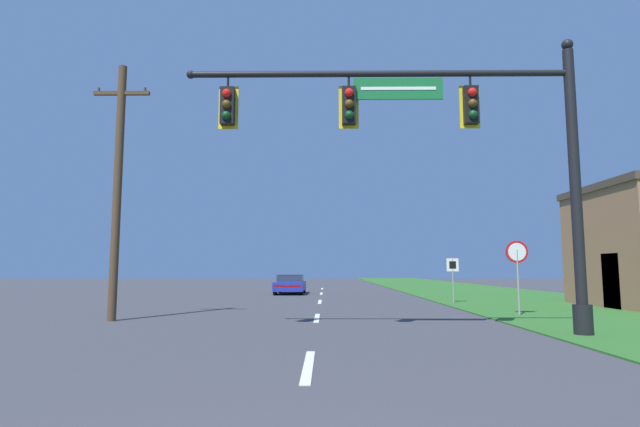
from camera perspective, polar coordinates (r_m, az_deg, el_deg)
grass_verge_right at (r=33.99m, az=18.36°, el=-8.67°), size 10.00×110.00×0.04m
road_center_line at (r=24.44m, az=-0.02°, el=-10.05°), size 0.16×34.80×0.01m
signal_mast at (r=12.91m, az=15.90°, el=7.34°), size 9.85×0.47×7.31m
car_ahead at (r=32.33m, az=-3.42°, el=-8.08°), size 1.85×4.47×1.19m
stop_sign at (r=18.37m, az=21.61°, el=-5.03°), size 0.76×0.07×2.50m
route_sign_post at (r=24.04m, az=14.93°, el=-6.27°), size 0.55×0.06×2.03m
utility_pole_near at (r=16.98m, az=-22.13°, el=3.00°), size 1.80×0.26×8.11m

